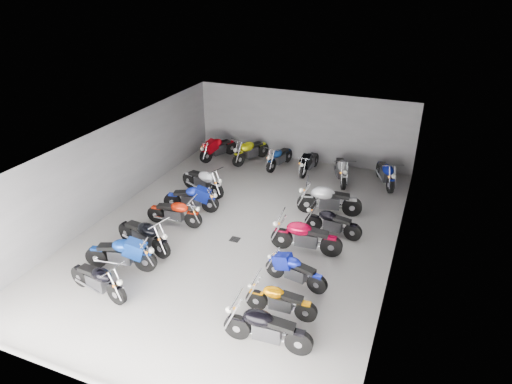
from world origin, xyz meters
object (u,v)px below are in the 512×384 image
(motorcycle_left_c, at_px, (144,235))
(motorcycle_right_e, at_px, (332,223))
(motorcycle_left_d, at_px, (175,212))
(motorcycle_right_c, at_px, (295,271))
(motorcycle_left_f, at_px, (203,181))
(motorcycle_back_a, at_px, (218,148))
(motorcycle_left_a, at_px, (98,280))
(motorcycle_back_c, at_px, (279,157))
(motorcycle_right_a, at_px, (266,328))
(motorcycle_back_f, at_px, (386,173))
(motorcycle_left_e, at_px, (192,198))
(motorcycle_back_b, at_px, (250,151))
(motorcycle_back_e, at_px, (341,170))
(motorcycle_right_d, at_px, (305,237))
(drain_grate, at_px, (235,239))
(motorcycle_right_f, at_px, (329,200))
(motorcycle_left_b, at_px, (121,254))
(motorcycle_right_b, at_px, (280,300))
(motorcycle_back_d, at_px, (309,162))

(motorcycle_left_c, bearing_deg, motorcycle_right_e, 134.16)
(motorcycle_left_d, distance_m, motorcycle_right_c, 5.13)
(motorcycle_left_f, distance_m, motorcycle_back_a, 3.63)
(motorcycle_left_c, distance_m, motorcycle_right_c, 4.97)
(motorcycle_left_a, distance_m, motorcycle_left_d, 4.06)
(motorcycle_right_e, relative_size, motorcycle_back_c, 0.98)
(motorcycle_right_a, distance_m, motorcycle_back_a, 11.91)
(motorcycle_back_a, relative_size, motorcycle_back_f, 1.00)
(motorcycle_left_e, height_order, motorcycle_back_b, motorcycle_back_b)
(motorcycle_left_a, bearing_deg, motorcycle_back_e, 165.11)
(motorcycle_left_c, bearing_deg, motorcycle_right_d, 124.61)
(motorcycle_right_d, bearing_deg, motorcycle_left_d, 85.90)
(motorcycle_right_e, distance_m, motorcycle_back_c, 5.91)
(motorcycle_left_d, distance_m, motorcycle_back_f, 8.76)
(motorcycle_left_f, height_order, motorcycle_back_b, motorcycle_back_b)
(motorcycle_left_e, distance_m, motorcycle_right_c, 5.57)
(motorcycle_left_f, xyz_separation_m, motorcycle_right_a, (5.21, -6.65, 0.00))
(drain_grate, xyz_separation_m, motorcycle_right_f, (2.43, 2.87, 0.56))
(motorcycle_back_e, bearing_deg, motorcycle_right_c, 72.80)
(motorcycle_right_f, distance_m, motorcycle_back_b, 5.71)
(motorcycle_left_b, xyz_separation_m, motorcycle_right_b, (5.02, -0.13, -0.07))
(motorcycle_right_c, xyz_separation_m, motorcycle_right_f, (-0.12, 4.37, 0.10))
(motorcycle_left_f, xyz_separation_m, motorcycle_right_b, (5.15, -5.52, -0.07))
(motorcycle_left_e, relative_size, motorcycle_back_f, 1.01)
(motorcycle_back_f, bearing_deg, motorcycle_left_a, 34.32)
(motorcycle_left_e, distance_m, motorcycle_right_d, 4.76)
(motorcycle_right_f, xyz_separation_m, motorcycle_back_f, (1.58, 3.29, -0.04))
(motorcycle_right_a, xyz_separation_m, motorcycle_right_c, (-0.08, 2.48, -0.07))
(motorcycle_back_f, bearing_deg, drain_grate, 33.15)
(motorcycle_left_d, height_order, motorcycle_back_e, motorcycle_back_e)
(motorcycle_back_b, relative_size, motorcycle_back_e, 1.00)
(motorcycle_right_a, bearing_deg, motorcycle_right_f, -1.23)
(motorcycle_left_d, bearing_deg, motorcycle_right_f, 114.44)
(drain_grate, xyz_separation_m, motorcycle_left_c, (-2.41, -1.61, 0.54))
(motorcycle_right_d, bearing_deg, motorcycle_left_b, 116.09)
(motorcycle_right_c, height_order, motorcycle_back_b, motorcycle_back_b)
(motorcycle_left_b, height_order, motorcycle_back_d, motorcycle_left_b)
(motorcycle_left_c, relative_size, motorcycle_back_f, 1.10)
(motorcycle_left_e, bearing_deg, motorcycle_back_e, 123.37)
(motorcycle_back_c, bearing_deg, motorcycle_left_b, 90.31)
(motorcycle_right_b, xyz_separation_m, motorcycle_back_c, (-3.21, 9.09, 0.03))
(motorcycle_back_a, bearing_deg, motorcycle_right_a, 144.82)
(motorcycle_right_a, relative_size, motorcycle_right_f, 0.95)
(motorcycle_back_b, height_order, motorcycle_back_c, motorcycle_back_b)
(motorcycle_back_d, height_order, motorcycle_back_e, motorcycle_back_e)
(motorcycle_left_c, xyz_separation_m, motorcycle_right_e, (5.32, 3.10, -0.07))
(motorcycle_right_a, bearing_deg, motorcycle_back_b, 21.63)
(motorcycle_left_b, distance_m, motorcycle_left_f, 5.39)
(motorcycle_left_f, distance_m, motorcycle_right_d, 5.52)
(motorcycle_left_d, height_order, motorcycle_back_d, motorcycle_left_d)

